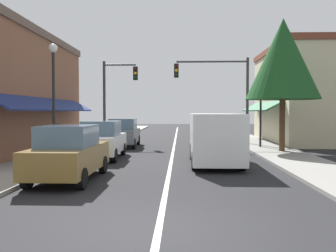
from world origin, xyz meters
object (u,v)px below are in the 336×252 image
(parked_car_nearest_left, at_px, (69,153))
(traffic_signal_left_corner, at_px, (115,90))
(van_in_lane, at_px, (215,137))
(parked_car_second_left, at_px, (102,140))
(traffic_signal_mast_arm, at_px, (222,86))
(tree_right_near, at_px, (283,59))
(street_lamp_right_mid, at_px, (261,99))
(street_lamp_left_near, at_px, (54,84))
(parked_car_third_left, at_px, (123,133))

(parked_car_nearest_left, distance_m, traffic_signal_left_corner, 13.44)
(van_in_lane, bearing_deg, parked_car_second_left, 162.78)
(traffic_signal_mast_arm, bearing_deg, tree_right_near, -59.66)
(parked_car_second_left, bearing_deg, van_in_lane, -18.48)
(traffic_signal_left_corner, distance_m, street_lamp_right_mid, 9.69)
(parked_car_second_left, xyz_separation_m, street_lamp_right_mid, (8.41, 4.80, 2.06))
(street_lamp_left_near, bearing_deg, parked_car_third_left, 77.80)
(traffic_signal_left_corner, bearing_deg, street_lamp_right_mid, -17.90)
(parked_car_nearest_left, xyz_separation_m, traffic_signal_mast_arm, (6.29, 12.47, 3.03))
(street_lamp_right_mid, bearing_deg, tree_right_near, -73.84)
(parked_car_third_left, height_order, street_lamp_left_near, street_lamp_left_near)
(parked_car_third_left, height_order, tree_right_near, tree_right_near)
(traffic_signal_left_corner, bearing_deg, parked_car_third_left, -66.87)
(van_in_lane, bearing_deg, street_lamp_right_mid, 63.09)
(tree_right_near, bearing_deg, traffic_signal_left_corner, 152.15)
(parked_car_third_left, height_order, traffic_signal_mast_arm, traffic_signal_mast_arm)
(traffic_signal_left_corner, xyz_separation_m, street_lamp_right_mid, (9.20, -2.97, -0.72))
(parked_car_third_left, xyz_separation_m, tree_right_near, (8.95, -3.10, 4.08))
(van_in_lane, distance_m, traffic_signal_left_corner, 11.36)
(parked_car_third_left, xyz_separation_m, traffic_signal_mast_arm, (6.28, 1.45, 3.03))
(traffic_signal_mast_arm, bearing_deg, parked_car_nearest_left, -116.75)
(street_lamp_left_near, distance_m, street_lamp_right_mid, 12.07)
(parked_car_nearest_left, distance_m, parked_car_second_left, 5.36)
(parked_car_second_left, relative_size, street_lamp_right_mid, 0.96)
(parked_car_second_left, bearing_deg, parked_car_third_left, 88.02)
(van_in_lane, xyz_separation_m, traffic_signal_mast_arm, (1.29, 8.73, 2.76))
(street_lamp_left_near, relative_size, tree_right_near, 0.70)
(traffic_signal_mast_arm, xyz_separation_m, traffic_signal_left_corner, (-7.18, 0.65, -0.25))
(parked_car_second_left, distance_m, parked_car_third_left, 5.67)
(parked_car_third_left, relative_size, traffic_signal_left_corner, 0.73)
(traffic_signal_mast_arm, xyz_separation_m, tree_right_near, (2.66, -4.55, 1.06))
(traffic_signal_left_corner, height_order, street_lamp_left_near, traffic_signal_left_corner)
(parked_car_second_left, xyz_separation_m, traffic_signal_left_corner, (-0.79, 7.77, 2.78))
(parked_car_second_left, xyz_separation_m, van_in_lane, (5.10, -1.62, 0.27))
(parked_car_nearest_left, height_order, street_lamp_right_mid, street_lamp_right_mid)
(parked_car_nearest_left, relative_size, tree_right_near, 0.58)
(parked_car_nearest_left, relative_size, traffic_signal_left_corner, 0.73)
(parked_car_third_left, distance_m, van_in_lane, 8.84)
(parked_car_third_left, distance_m, traffic_signal_mast_arm, 7.12)
(street_lamp_left_near, bearing_deg, traffic_signal_mast_arm, 48.97)
(street_lamp_right_mid, bearing_deg, traffic_signal_mast_arm, 131.01)
(traffic_signal_mast_arm, bearing_deg, van_in_lane, -98.38)
(traffic_signal_mast_arm, height_order, street_lamp_right_mid, traffic_signal_mast_arm)
(parked_car_third_left, distance_m, traffic_signal_left_corner, 3.60)
(street_lamp_left_near, relative_size, street_lamp_right_mid, 1.16)
(parked_car_third_left, xyz_separation_m, traffic_signal_left_corner, (-0.90, 2.10, 2.78))
(tree_right_near, bearing_deg, parked_car_nearest_left, -138.50)
(van_in_lane, xyz_separation_m, street_lamp_left_near, (-6.66, -0.40, 2.19))
(van_in_lane, height_order, traffic_signal_left_corner, traffic_signal_left_corner)
(street_lamp_right_mid, bearing_deg, street_lamp_left_near, -145.65)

